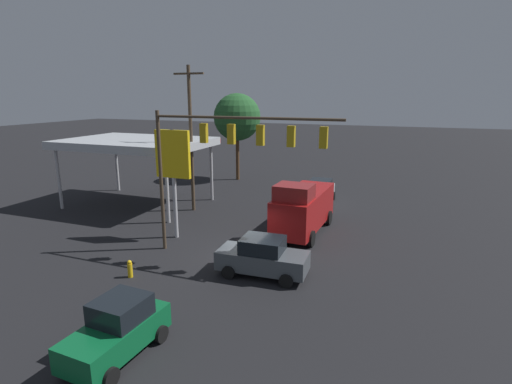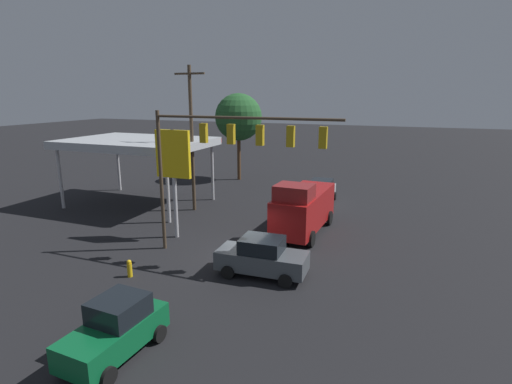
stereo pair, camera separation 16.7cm
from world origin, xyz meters
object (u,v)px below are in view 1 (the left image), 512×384
(hatchback_crossing, at_px, (118,329))
(delivery_truck, at_px, (303,208))
(street_tree, at_px, (237,117))
(utility_pole, at_px, (191,136))
(fire_hydrant, at_px, (130,269))
(price_sign, at_px, (173,160))
(traffic_signal_assembly, at_px, (229,146))
(sedan_far, at_px, (320,191))
(sedan_waiting, at_px, (263,257))

(hatchback_crossing, distance_m, delivery_truck, 14.49)
(street_tree, bearing_deg, utility_pole, 96.62)
(fire_hydrant, bearing_deg, price_sign, -80.84)
(traffic_signal_assembly, xyz_separation_m, street_tree, (7.90, -19.17, 0.30))
(hatchback_crossing, bearing_deg, sedan_far, 177.47)
(price_sign, distance_m, fire_hydrant, 7.24)
(sedan_waiting, bearing_deg, sedan_far, -91.53)
(price_sign, relative_size, sedan_far, 1.48)
(price_sign, distance_m, delivery_truck, 8.56)
(traffic_signal_assembly, relative_size, fire_hydrant, 11.43)
(sedan_far, xyz_separation_m, hatchback_crossing, (2.25, 21.93, -0.00))
(traffic_signal_assembly, bearing_deg, fire_hydrant, 46.68)
(price_sign, relative_size, sedan_waiting, 1.49)
(hatchback_crossing, height_order, fire_hydrant, hatchback_crossing)
(sedan_waiting, xyz_separation_m, delivery_truck, (-0.29, -6.66, 0.74))
(price_sign, bearing_deg, street_tree, -78.98)
(utility_pole, bearing_deg, fire_hydrant, 104.51)
(sedan_waiting, bearing_deg, hatchback_crossing, 69.53)
(traffic_signal_assembly, height_order, utility_pole, utility_pole)
(traffic_signal_assembly, relative_size, utility_pole, 0.94)
(traffic_signal_assembly, xyz_separation_m, price_sign, (4.52, -1.84, -1.25))
(traffic_signal_assembly, distance_m, sedan_waiting, 5.80)
(price_sign, xyz_separation_m, sedan_waiting, (-6.84, 3.14, -3.90))
(sedan_far, relative_size, street_tree, 0.51)
(price_sign, bearing_deg, sedan_waiting, 155.38)
(hatchback_crossing, bearing_deg, sedan_waiting, 165.25)
(hatchback_crossing, bearing_deg, delivery_truck, 172.36)
(traffic_signal_assembly, xyz_separation_m, fire_hydrant, (3.61, 3.83, -5.67))
(price_sign, relative_size, hatchback_crossing, 1.71)
(sedan_waiting, xyz_separation_m, street_tree, (10.22, -20.47, 5.46))
(price_sign, bearing_deg, delivery_truck, -153.71)
(traffic_signal_assembly, bearing_deg, street_tree, -67.61)
(sedan_waiting, bearing_deg, fire_hydrant, 20.69)
(delivery_truck, bearing_deg, traffic_signal_assembly, -23.65)
(sedan_waiting, height_order, street_tree, street_tree)
(utility_pole, xyz_separation_m, price_sign, (-2.02, 5.68, -0.79))
(sedan_far, bearing_deg, street_tree, -124.25)
(price_sign, height_order, delivery_truck, price_sign)
(delivery_truck, distance_m, fire_hydrant, 11.17)
(sedan_far, relative_size, hatchback_crossing, 1.15)
(sedan_waiting, xyz_separation_m, sedan_far, (0.22, -14.38, 0.00))
(sedan_waiting, relative_size, delivery_truck, 0.65)
(sedan_waiting, relative_size, street_tree, 0.51)
(traffic_signal_assembly, relative_size, delivery_truck, 1.46)
(sedan_waiting, bearing_deg, delivery_truck, -94.89)
(utility_pole, relative_size, fire_hydrant, 12.17)
(utility_pole, height_order, street_tree, utility_pole)
(traffic_signal_assembly, height_order, delivery_truck, traffic_signal_assembly)
(utility_pole, distance_m, sedan_waiting, 13.36)
(price_sign, height_order, hatchback_crossing, price_sign)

